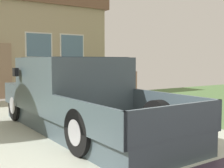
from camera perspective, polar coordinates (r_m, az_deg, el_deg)
The scene contains 4 objects.
pickup_truck at distance 6.99m, azimuth -7.05°, elevation -2.27°, with size 2.22×5.58×1.66m.
person_with_hat at distance 7.63m, azimuth 3.07°, elevation -0.53°, with size 0.47×0.42×1.63m.
handbag at distance 7.57m, azimuth 3.44°, elevation -6.44°, with size 0.39×0.20×0.46m.
wheeled_trash_bin at distance 13.04m, azimuth -3.41°, elevation 0.35°, with size 0.60×0.72×1.14m.
Camera 1 is at (-3.23, -2.88, 1.59)m, focal length 47.26 mm.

